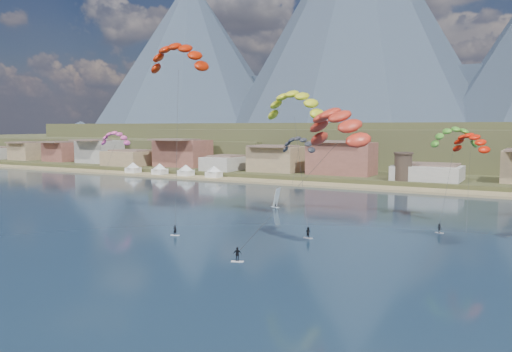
% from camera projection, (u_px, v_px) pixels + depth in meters
% --- Properties ---
extents(ground, '(2400.00, 2400.00, 0.00)m').
position_uv_depth(ground, '(120.00, 286.00, 59.24)').
color(ground, '#0D202F').
rests_on(ground, ground).
extents(beach, '(2200.00, 12.00, 0.90)m').
position_uv_depth(beach, '(379.00, 188.00, 151.39)').
color(beach, tan).
rests_on(beach, ground).
extents(land, '(2200.00, 900.00, 4.00)m').
position_uv_depth(land, '(499.00, 144.00, 546.18)').
color(land, brown).
rests_on(land, ground).
extents(foothills, '(940.00, 210.00, 18.00)m').
position_uv_depth(foothills, '(498.00, 146.00, 249.67)').
color(foothills, brown).
rests_on(foothills, ground).
extents(mountain_ridge, '(2060.00, 480.00, 400.00)m').
position_uv_depth(mountain_ridge, '(506.00, 38.00, 768.26)').
color(mountain_ridge, '#2E394C').
rests_on(mountain_ridge, ground).
extents(town, '(400.00, 24.00, 12.00)m').
position_uv_depth(town, '(281.00, 155.00, 183.95)').
color(town, beige).
rests_on(town, ground).
extents(watchtower, '(5.82, 5.82, 8.60)m').
position_uv_depth(watchtower, '(403.00, 166.00, 155.34)').
color(watchtower, '#47382D').
rests_on(watchtower, ground).
extents(beach_tents, '(43.40, 6.40, 5.00)m').
position_uv_depth(beach_tents, '(172.00, 167.00, 188.01)').
color(beach_tents, white).
rests_on(beach_tents, ground).
extents(kitesurfer_red, '(13.65, 13.60, 34.94)m').
position_uv_depth(kitesurfer_red, '(178.00, 54.00, 95.63)').
color(kitesurfer_red, silver).
rests_on(kitesurfer_red, ground).
extents(kitesurfer_yellow, '(15.29, 15.60, 27.31)m').
position_uv_depth(kitesurfer_yellow, '(295.00, 101.00, 96.47)').
color(kitesurfer_yellow, silver).
rests_on(kitesurfer_yellow, ground).
extents(kitesurfer_orange, '(17.15, 17.95, 24.10)m').
position_uv_depth(kitesurfer_orange, '(338.00, 121.00, 73.32)').
color(kitesurfer_orange, silver).
rests_on(kitesurfer_orange, ground).
extents(kitesurfer_green, '(9.39, 14.55, 19.86)m').
position_uv_depth(kitesurfer_green, '(455.00, 135.00, 96.09)').
color(kitesurfer_green, silver).
rests_on(kitesurfer_green, ground).
extents(distant_kite_pink, '(9.54, 6.73, 18.60)m').
position_uv_depth(distant_kite_pink, '(115.00, 136.00, 145.84)').
color(distant_kite_pink, '#262626').
rests_on(distant_kite_pink, ground).
extents(distant_kite_dark, '(7.97, 5.77, 17.67)m').
position_uv_depth(distant_kite_dark, '(298.00, 142.00, 110.66)').
color(distant_kite_dark, '#262626').
rests_on(distant_kite_dark, ground).
extents(distant_kite_orange, '(8.14, 7.78, 18.61)m').
position_uv_depth(distant_kite_orange, '(471.00, 140.00, 93.13)').
color(distant_kite_orange, '#262626').
rests_on(distant_kite_orange, ground).
extents(windsurfer, '(2.76, 2.81, 4.43)m').
position_uv_depth(windsurfer, '(276.00, 201.00, 116.90)').
color(windsurfer, silver).
rests_on(windsurfer, ground).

